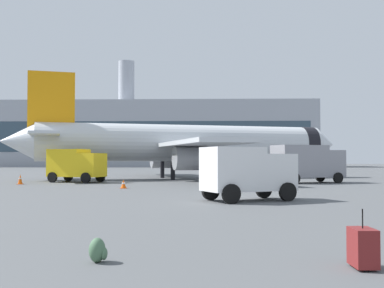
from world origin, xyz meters
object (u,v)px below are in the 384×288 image
object	(u,v)px
service_truck	(76,164)
safety_cone_far	(20,179)
airplane_at_gate	(184,143)
safety_cone_mid	(124,184)
cargo_van	(247,171)
safety_cone_near	(271,174)
fuel_truck	(307,162)
traveller_backpack	(98,250)
rolling_suitcase	(363,247)

from	to	relation	value
service_truck	safety_cone_far	xyz separation A→B (m)	(-3.58, -3.38, -1.20)
airplane_at_gate	safety_cone_mid	xyz separation A→B (m)	(-3.42, -16.44, -3.36)
cargo_van	safety_cone_near	bearing A→B (deg)	79.86
cargo_van	safety_cone_far	xyz separation A→B (m)	(-16.96, 14.49, -1.05)
airplane_at_gate	fuel_truck	size ratio (longest dim) A/B	5.42
fuel_truck	traveller_backpack	distance (m)	32.99
fuel_truck	airplane_at_gate	bearing A→B (deg)	142.05
safety_cone_far	traveller_backpack	size ratio (longest dim) A/B	1.70
traveller_backpack	service_truck	bearing A→B (deg)	106.29
safety_cone_near	traveller_backpack	xyz separation A→B (m)	(-9.02, -41.04, -0.18)
safety_cone_near	fuel_truck	bearing A→B (deg)	-79.97
airplane_at_gate	safety_cone_far	size ratio (longest dim) A/B	42.87
rolling_suitcase	fuel_truck	bearing A→B (deg)	79.67
safety_cone_mid	safety_cone_near	bearing A→B (deg)	54.72
fuel_truck	traveller_backpack	xyz separation A→B (m)	(-10.76, -31.15, -1.54)
safety_cone_near	traveller_backpack	bearing A→B (deg)	-102.39
airplane_at_gate	safety_cone_mid	distance (m)	17.13
airplane_at_gate	traveller_backpack	xyz separation A→B (m)	(0.17, -39.67, -3.42)
service_truck	safety_cone_far	world-z (taller)	service_truck
cargo_van	safety_cone_mid	world-z (taller)	cargo_van
safety_cone_far	rolling_suitcase	distance (m)	33.73
traveller_backpack	cargo_van	bearing A→B (deg)	73.27
service_truck	safety_cone_far	size ratio (longest dim) A/B	6.44
airplane_at_gate	traveller_backpack	size ratio (longest dim) A/B	72.91
safety_cone_near	safety_cone_mid	world-z (taller)	safety_cone_near
fuel_truck	cargo_van	xyz separation A→B (m)	(-6.63, -17.39, -0.32)
safety_cone_mid	traveller_backpack	distance (m)	23.51
safety_cone_mid	safety_cone_far	xyz separation A→B (m)	(-9.24, 5.02, 0.10)
service_truck	traveller_backpack	world-z (taller)	service_truck
safety_cone_near	rolling_suitcase	bearing A→B (deg)	-95.51
fuel_truck	safety_cone_far	size ratio (longest dim) A/B	7.92
airplane_at_gate	fuel_truck	distance (m)	13.99
traveller_backpack	safety_cone_mid	bearing A→B (deg)	98.76
service_truck	safety_cone_mid	size ratio (longest dim) A/B	8.66
safety_cone_near	rolling_suitcase	distance (m)	41.60
safety_cone_mid	traveller_backpack	world-z (taller)	safety_cone_mid
safety_cone_near	safety_cone_mid	xyz separation A→B (m)	(-12.60, -17.81, -0.11)
service_truck	traveller_backpack	xyz separation A→B (m)	(9.24, -31.63, -1.37)
service_truck	safety_cone_near	distance (m)	20.57
airplane_at_gate	safety_cone_mid	world-z (taller)	airplane_at_gate
service_truck	safety_cone_far	bearing A→B (deg)	-136.63
safety_cone_mid	rolling_suitcase	distance (m)	25.12
airplane_at_gate	service_truck	distance (m)	12.30
rolling_suitcase	traveller_backpack	bearing A→B (deg)	175.75
service_truck	safety_cone_mid	xyz separation A→B (m)	(5.66, -8.40, -1.31)
cargo_van	rolling_suitcase	bearing A→B (deg)	-86.42
safety_cone_far	airplane_at_gate	bearing A→B (deg)	42.07
airplane_at_gate	fuel_truck	bearing A→B (deg)	-37.95
service_truck	traveller_backpack	distance (m)	32.98
service_truck	cargo_van	distance (m)	22.33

